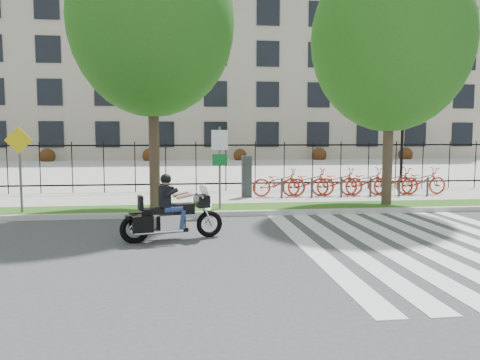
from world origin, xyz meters
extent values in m
plane|color=#39393B|center=(0.00, 0.00, 0.00)|extent=(120.00, 120.00, 0.00)
cube|color=#B2AFA7|center=(0.00, 4.10, 0.07)|extent=(60.00, 0.20, 0.15)
cube|color=#285715|center=(0.00, 4.95, 0.07)|extent=(60.00, 1.50, 0.15)
cube|color=#AEACA2|center=(0.00, 7.45, 0.07)|extent=(60.00, 3.50, 0.15)
cube|color=#AEACA2|center=(0.00, 25.00, 0.05)|extent=(80.00, 34.00, 0.10)
cube|color=#A39984|center=(0.00, 45.00, 10.00)|extent=(60.00, 20.00, 20.00)
cylinder|color=black|center=(10.00, 12.00, 2.00)|extent=(0.14, 0.14, 4.00)
cylinder|color=black|center=(10.00, 12.00, 3.90)|extent=(0.06, 0.70, 0.70)
sphere|color=white|center=(9.65, 12.00, 4.00)|extent=(0.36, 0.36, 0.36)
sphere|color=white|center=(10.35, 12.00, 4.00)|extent=(0.36, 0.36, 0.36)
cylinder|color=#3D2F21|center=(-1.37, 4.95, 2.22)|extent=(0.32, 0.32, 4.15)
ellipsoid|color=#1B4F12|center=(-1.37, 4.95, 5.78)|extent=(4.95, 4.95, 5.69)
cylinder|color=#3D2F21|center=(6.11, 4.95, 2.03)|extent=(0.32, 0.32, 3.75)
ellipsoid|color=#1B4F12|center=(6.11, 4.95, 5.42)|extent=(5.06, 5.06, 5.82)
cube|color=#2D2D33|center=(1.78, 7.20, 0.90)|extent=(0.35, 0.25, 1.50)
imported|color=#AB2B18|center=(2.98, 7.20, 0.67)|extent=(1.97, 0.69, 1.04)
cylinder|color=#2D2D33|center=(2.98, 6.70, 0.50)|extent=(0.08, 0.08, 0.70)
imported|color=#AB2B18|center=(4.08, 7.20, 0.67)|extent=(1.97, 0.69, 1.04)
cylinder|color=#2D2D33|center=(4.08, 6.70, 0.50)|extent=(0.08, 0.08, 0.70)
imported|color=#AB2B18|center=(5.18, 7.20, 0.67)|extent=(1.97, 0.69, 1.04)
cylinder|color=#2D2D33|center=(5.18, 6.70, 0.50)|extent=(0.08, 0.08, 0.70)
imported|color=#AB2B18|center=(6.28, 7.20, 0.67)|extent=(1.97, 0.69, 1.04)
cylinder|color=#2D2D33|center=(6.28, 6.70, 0.50)|extent=(0.08, 0.08, 0.70)
imported|color=#AB2B18|center=(7.38, 7.20, 0.67)|extent=(1.97, 0.69, 1.04)
cylinder|color=#2D2D33|center=(7.38, 6.70, 0.50)|extent=(0.08, 0.08, 0.70)
imported|color=#AB2B18|center=(8.48, 7.20, 0.67)|extent=(1.97, 0.69, 1.04)
cylinder|color=#2D2D33|center=(8.48, 6.70, 0.50)|extent=(0.08, 0.08, 0.70)
cylinder|color=#59595B|center=(0.61, 4.60, 1.40)|extent=(0.07, 0.07, 2.50)
cube|color=white|center=(0.61, 4.56, 2.25)|extent=(0.50, 0.03, 0.60)
cube|color=#0C6626|center=(0.61, 4.56, 1.65)|extent=(0.45, 0.03, 0.35)
cylinder|color=#59595B|center=(-5.19, 4.60, 1.35)|extent=(0.07, 0.07, 2.40)
cube|color=yellow|center=(-5.19, 4.56, 2.25)|extent=(0.78, 0.03, 0.78)
torus|color=black|center=(0.11, 1.29, 0.31)|extent=(0.64, 0.27, 0.63)
torus|color=black|center=(-1.57, 0.87, 0.31)|extent=(0.68, 0.29, 0.67)
cube|color=black|center=(-0.07, 1.25, 0.87)|extent=(0.39, 0.55, 0.27)
cube|color=#26262B|center=(0.00, 1.26, 1.08)|extent=(0.24, 0.48, 0.28)
cube|color=silver|center=(-0.77, 1.07, 0.41)|extent=(0.61, 0.43, 0.37)
cube|color=black|center=(-0.51, 1.14, 0.71)|extent=(0.56, 0.42, 0.24)
cube|color=black|center=(-1.08, 0.99, 0.69)|extent=(0.70, 0.47, 0.13)
cube|color=black|center=(-1.44, 0.90, 0.89)|extent=(0.16, 0.32, 0.31)
cube|color=black|center=(-1.37, 0.64, 0.46)|extent=(0.48, 0.25, 0.37)
cube|color=black|center=(-1.50, 1.17, 0.46)|extent=(0.48, 0.25, 0.37)
cube|color=black|center=(-0.91, 1.04, 1.02)|extent=(0.30, 0.41, 0.47)
sphere|color=tan|center=(-0.88, 1.04, 1.37)|extent=(0.21, 0.21, 0.21)
sphere|color=black|center=(-0.88, 1.04, 1.41)|extent=(0.25, 0.25, 0.25)
camera|label=1|loc=(-0.45, -9.57, 2.38)|focal=35.00mm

